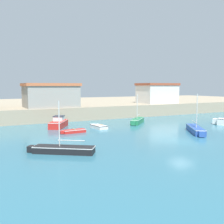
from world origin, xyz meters
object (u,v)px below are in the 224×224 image
sailboat_green_4 (137,121)px  dinghy_white_5 (98,126)px  harbor_shed_mid_row (157,93)px  sailboat_blue_2 (196,129)px  dinghy_red_3 (74,131)px  harbor_shed_near_wharf (51,95)px  sailboat_black_1 (62,149)px  motorboat_red_6 (59,123)px

sailboat_green_4 → dinghy_white_5: sailboat_green_4 is taller
sailboat_green_4 → harbor_shed_mid_row: harbor_shed_mid_row is taller
sailboat_green_4 → harbor_shed_mid_row: size_ratio=0.59×
sailboat_blue_2 → dinghy_white_5: sailboat_blue_2 is taller
harbor_shed_mid_row → dinghy_red_3: bearing=-149.1°
sailboat_green_4 → harbor_shed_near_wharf: bearing=137.6°
dinghy_red_3 → harbor_shed_near_wharf: (0.70, 14.07, 4.27)m
sailboat_black_1 → sailboat_blue_2: (18.57, 2.17, 0.07)m
sailboat_blue_2 → dinghy_red_3: bearing=152.8°
dinghy_red_3 → sailboat_green_4: 12.72m
motorboat_red_6 → harbor_shed_mid_row: size_ratio=0.66×
sailboat_black_1 → motorboat_red_6: (4.02, 15.07, 0.28)m
sailboat_green_4 → harbor_shed_near_wharf: 16.12m
sailboat_blue_2 → harbor_shed_near_wharf: bearing=122.3°
dinghy_red_3 → motorboat_red_6: (-0.33, 5.58, 0.39)m
sailboat_black_1 → dinghy_white_5: bearing=52.3°
dinghy_white_5 → motorboat_red_6: (-4.77, 3.69, 0.37)m
sailboat_black_1 → sailboat_green_4: size_ratio=1.20×
sailboat_blue_2 → dinghy_white_5: 13.43m
sailboat_blue_2 → motorboat_red_6: bearing=138.4°
dinghy_red_3 → harbor_shed_mid_row: bearing=30.9°
dinghy_red_3 → harbor_shed_near_wharf: 14.72m
dinghy_white_5 → harbor_shed_near_wharf: bearing=107.1°
sailboat_blue_2 → dinghy_red_3: size_ratio=1.75×
dinghy_white_5 → motorboat_red_6: motorboat_red_6 is taller
motorboat_red_6 → harbor_shed_mid_row: harbor_shed_mid_row is taller
harbor_shed_near_wharf → dinghy_white_5: bearing=-72.9°
motorboat_red_6 → harbor_shed_near_wharf: 9.39m
sailboat_black_1 → dinghy_red_3: 10.44m
sailboat_green_4 → dinghy_white_5: (-7.78, -1.67, -0.18)m
sailboat_blue_2 → sailboat_green_4: bearing=100.4°
sailboat_blue_2 → sailboat_green_4: 11.05m
sailboat_blue_2 → harbor_shed_mid_row: (10.48, 22.12, 4.16)m
sailboat_black_1 → sailboat_blue_2: 18.69m
sailboat_blue_2 → sailboat_green_4: sailboat_blue_2 is taller
dinghy_white_5 → dinghy_red_3: bearing=-156.9°
sailboat_black_1 → sailboat_green_4: 21.08m
dinghy_red_3 → sailboat_green_4: size_ratio=0.73×
sailboat_black_1 → dinghy_white_5: size_ratio=1.61×
dinghy_red_3 → harbor_shed_mid_row: harbor_shed_mid_row is taller
dinghy_white_5 → harbor_shed_near_wharf: harbor_shed_near_wharf is taller
sailboat_blue_2 → harbor_shed_mid_row: 24.83m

